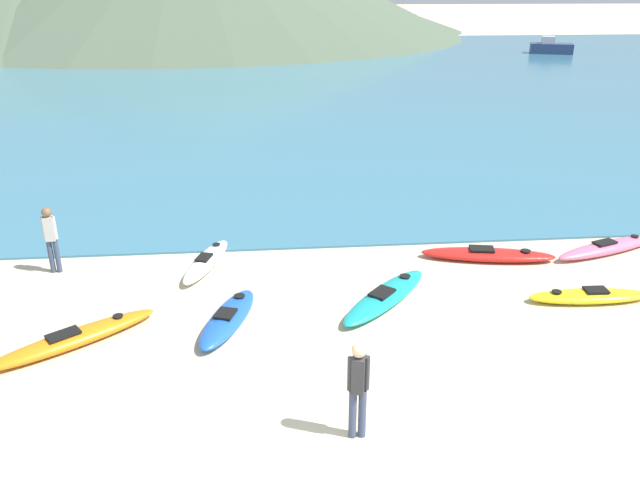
# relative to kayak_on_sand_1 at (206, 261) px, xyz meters

# --- Properties ---
(ground_plane) EXTENTS (400.00, 400.00, 0.00)m
(ground_plane) POSITION_rel_kayak_on_sand_1_xyz_m (2.20, -7.73, -0.15)
(ground_plane) COLOR beige
(bay_water) EXTENTS (160.00, 70.00, 0.06)m
(bay_water) POSITION_rel_kayak_on_sand_1_xyz_m (2.20, 35.90, -0.12)
(bay_water) COLOR teal
(bay_water) RESTS_ON ground_plane
(far_hill_right) EXTENTS (51.34, 51.34, 8.41)m
(far_hill_right) POSITION_rel_kayak_on_sand_1_xyz_m (6.08, 84.03, 4.05)
(far_hill_right) COLOR #4C5B47
(far_hill_right) RESTS_ON ground_plane
(kayak_on_sand_1) EXTENTS (1.37, 2.81, 0.35)m
(kayak_on_sand_1) POSITION_rel_kayak_on_sand_1_xyz_m (0.00, 0.00, 0.00)
(kayak_on_sand_1) COLOR white
(kayak_on_sand_1) RESTS_ON ground_plane
(kayak_on_sand_2) EXTENTS (3.58, 1.37, 0.34)m
(kayak_on_sand_2) POSITION_rel_kayak_on_sand_1_xyz_m (7.40, -0.26, -0.01)
(kayak_on_sand_2) COLOR red
(kayak_on_sand_2) RESTS_ON ground_plane
(kayak_on_sand_3) EXTENTS (3.53, 1.74, 0.36)m
(kayak_on_sand_3) POSITION_rel_kayak_on_sand_1_xyz_m (10.82, -0.11, 0.00)
(kayak_on_sand_3) COLOR #E5668C
(kayak_on_sand_3) RESTS_ON ground_plane
(kayak_on_sand_4) EXTENTS (2.74, 2.98, 0.35)m
(kayak_on_sand_4) POSITION_rel_kayak_on_sand_1_xyz_m (4.24, -2.34, -0.00)
(kayak_on_sand_4) COLOR teal
(kayak_on_sand_4) RESTS_ON ground_plane
(kayak_on_sand_5) EXTENTS (3.23, 2.57, 0.35)m
(kayak_on_sand_5) POSITION_rel_kayak_on_sand_1_xyz_m (-2.41, -3.56, -0.00)
(kayak_on_sand_5) COLOR orange
(kayak_on_sand_5) RESTS_ON ground_plane
(kayak_on_sand_6) EXTENTS (2.86, 0.72, 0.31)m
(kayak_on_sand_6) POSITION_rel_kayak_on_sand_1_xyz_m (8.93, -2.74, -0.02)
(kayak_on_sand_6) COLOR yellow
(kayak_on_sand_6) RESTS_ON ground_plane
(kayak_on_sand_7) EXTENTS (1.52, 2.71, 0.37)m
(kayak_on_sand_7) POSITION_rel_kayak_on_sand_1_xyz_m (0.69, -3.04, 0.01)
(kayak_on_sand_7) COLOR blue
(kayak_on_sand_7) RESTS_ON ground_plane
(person_near_foreground) EXTENTS (0.35, 0.29, 1.75)m
(person_near_foreground) POSITION_rel_kayak_on_sand_1_xyz_m (2.92, -6.81, 0.85)
(person_near_foreground) COLOR #384260
(person_near_foreground) RESTS_ON ground_plane
(person_near_waterline) EXTENTS (0.35, 0.24, 1.73)m
(person_near_waterline) POSITION_rel_kayak_on_sand_1_xyz_m (-3.78, 0.04, 0.84)
(person_near_waterline) COLOR #384260
(person_near_waterline) RESTS_ON ground_plane
(moored_boat_0) EXTENTS (4.51, 3.28, 1.66)m
(moored_boat_0) POSITION_rel_kayak_on_sand_1_xyz_m (30.89, 48.16, 0.49)
(moored_boat_0) COLOR navy
(moored_boat_0) RESTS_ON bay_water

